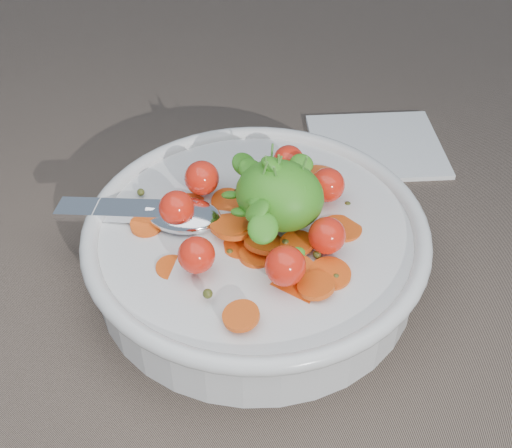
% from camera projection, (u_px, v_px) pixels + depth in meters
% --- Properties ---
extents(ground, '(6.00, 6.00, 0.00)m').
position_uv_depth(ground, '(257.00, 283.00, 0.55)').
color(ground, '#766354').
rests_on(ground, ground).
extents(bowl, '(0.31, 0.29, 0.12)m').
position_uv_depth(bowl, '(256.00, 244.00, 0.54)').
color(bowl, silver).
rests_on(bowl, ground).
extents(napkin, '(0.18, 0.18, 0.01)m').
position_uv_depth(napkin, '(376.00, 146.00, 0.70)').
color(napkin, white).
rests_on(napkin, ground).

